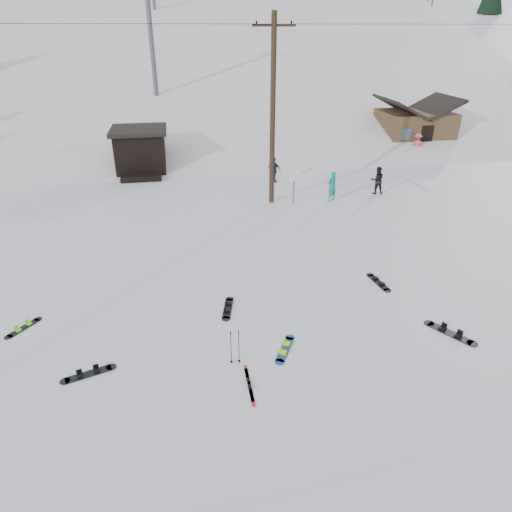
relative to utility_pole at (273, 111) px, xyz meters
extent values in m
plane|color=white|center=(-2.00, -14.00, -4.68)|extent=(200.00, 200.00, 0.00)
cube|color=white|center=(-2.00, 41.00, -16.68)|extent=(60.00, 85.24, 65.97)
cube|color=white|center=(36.00, 36.00, -15.68)|extent=(45.66, 93.98, 54.59)
cylinder|color=#3A2819|center=(0.00, 0.00, -0.18)|extent=(0.26, 0.26, 9.00)
cube|color=#3A2819|center=(0.00, 0.00, 3.72)|extent=(2.00, 0.12, 0.12)
cylinder|color=black|center=(0.00, 0.00, 3.84)|extent=(0.08, 0.08, 0.12)
cylinder|color=#595B60|center=(1.10, -0.40, -3.78)|extent=(0.07, 0.07, 1.80)
cube|color=white|center=(1.10, -0.44, -3.13)|extent=(0.50, 0.04, 0.60)
cube|color=black|center=(-7.00, 7.00, -3.43)|extent=(3.00, 3.00, 2.50)
cube|color=black|center=(-7.00, 7.00, -2.06)|extent=(3.40, 3.40, 0.25)
cube|color=black|center=(-7.00, 5.20, -4.53)|extent=(2.40, 1.20, 0.30)
cylinder|color=#595B60|center=(-6.00, 16.00, 2.57)|extent=(0.36, 0.36, 8.00)
cube|color=brown|center=(13.00, 10.00, -3.33)|extent=(5.00, 4.00, 2.70)
cube|color=black|center=(11.65, 10.00, -1.63)|extent=(2.69, 4.40, 1.43)
cube|color=black|center=(14.35, 10.00, -1.63)|extent=(2.69, 4.40, 1.43)
cube|color=black|center=(13.00, 7.98, -3.58)|extent=(0.90, 0.06, 1.90)
cube|color=#165092|center=(-2.10, -12.24, -4.67)|extent=(0.78, 1.16, 0.02)
cylinder|color=#165092|center=(-1.83, -11.72, -4.67)|extent=(0.27, 0.27, 0.02)
cylinder|color=#165092|center=(-2.37, -12.76, -4.67)|extent=(0.27, 0.27, 0.02)
cube|color=#E0FC0D|center=(-2.00, -12.05, -4.62)|extent=(0.24, 0.22, 0.08)
cube|color=#E0FC0D|center=(-2.20, -12.43, -4.62)|extent=(0.24, 0.22, 0.08)
cube|color=red|center=(-3.35, -13.58, -4.67)|extent=(0.10, 1.41, 0.02)
cube|color=black|center=(-3.35, -13.58, -4.63)|extent=(0.07, 0.25, 0.06)
cube|color=red|center=(-3.35, -13.43, -4.67)|extent=(0.10, 1.41, 0.02)
cube|color=black|center=(-3.35, -13.43, -4.63)|extent=(0.07, 0.25, 0.06)
cylinder|color=black|center=(-3.70, -12.56, -4.16)|extent=(0.02, 0.02, 1.03)
cylinder|color=black|center=(-3.70, -12.56, -4.63)|extent=(0.08, 0.08, 0.01)
cylinder|color=black|center=(-3.70, -12.56, -3.66)|extent=(0.03, 0.03, 0.09)
cylinder|color=black|center=(-3.48, -12.56, -4.16)|extent=(0.02, 0.02, 1.03)
cylinder|color=black|center=(-3.48, -12.56, -4.63)|extent=(0.08, 0.08, 0.01)
cylinder|color=black|center=(-3.48, -12.56, -3.66)|extent=(0.03, 0.03, 0.09)
cube|color=black|center=(-7.54, -12.36, -4.67)|extent=(1.22, 0.63, 0.02)
cylinder|color=black|center=(-6.97, -12.18, -4.67)|extent=(0.27, 0.27, 0.02)
cylinder|color=black|center=(-8.11, -12.55, -4.67)|extent=(0.27, 0.27, 0.02)
cube|color=black|center=(-7.33, -12.30, -4.62)|extent=(0.20, 0.23, 0.08)
cube|color=black|center=(-7.75, -12.43, -4.62)|extent=(0.20, 0.23, 0.08)
cube|color=black|center=(-3.48, -9.84, -4.67)|extent=(0.52, 1.22, 0.02)
cylinder|color=black|center=(-3.35, -9.26, -4.67)|extent=(0.27, 0.27, 0.02)
cylinder|color=black|center=(-3.61, -10.42, -4.67)|extent=(0.27, 0.27, 0.02)
cube|color=black|center=(-3.43, -9.63, -4.62)|extent=(0.22, 0.18, 0.08)
cube|color=black|center=(-3.53, -10.05, -4.62)|extent=(0.22, 0.18, 0.08)
cube|color=black|center=(-9.85, -9.83, -4.67)|extent=(0.84, 0.99, 0.02)
cylinder|color=black|center=(-9.52, -9.41, -4.67)|extent=(0.24, 0.24, 0.02)
cylinder|color=black|center=(-10.17, -10.25, -4.67)|extent=(0.24, 0.24, 0.02)
cube|color=#6DF11C|center=(-9.73, -9.68, -4.62)|extent=(0.22, 0.21, 0.07)
cube|color=#6DF11C|center=(-9.96, -9.99, -4.62)|extent=(0.22, 0.21, 0.07)
cube|color=black|center=(3.03, -12.35, -4.67)|extent=(1.01, 1.34, 0.03)
cylinder|color=black|center=(3.40, -12.93, -4.67)|extent=(0.32, 0.32, 0.03)
cylinder|color=black|center=(2.66, -11.76, -4.67)|extent=(0.32, 0.32, 0.03)
cube|color=black|center=(3.16, -12.56, -4.61)|extent=(0.28, 0.27, 0.09)
cube|color=black|center=(2.89, -12.14, -4.61)|extent=(0.28, 0.27, 0.09)
cube|color=black|center=(2.13, -9.07, -4.67)|extent=(0.43, 1.22, 0.02)
cylinder|color=black|center=(2.05, -8.48, -4.67)|extent=(0.27, 0.27, 0.02)
cylinder|color=black|center=(2.21, -9.66, -4.67)|extent=(0.27, 0.27, 0.02)
cube|color=black|center=(2.10, -8.86, -4.62)|extent=(0.21, 0.17, 0.08)
cube|color=black|center=(2.16, -9.28, -4.62)|extent=(0.21, 0.17, 0.08)
imported|color=#0D8B81|center=(3.20, -0.32, -3.89)|extent=(0.68, 0.60, 1.57)
imported|color=black|center=(6.04, 0.36, -3.92)|extent=(0.82, 0.69, 1.52)
imported|color=#E55158|center=(12.11, 7.54, -3.86)|extent=(1.16, 0.81, 1.65)
imported|color=#1A1E43|center=(0.84, 3.37, -3.94)|extent=(0.89, 0.85, 1.49)
camera|label=1|loc=(-4.73, -22.49, 3.68)|focal=32.00mm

